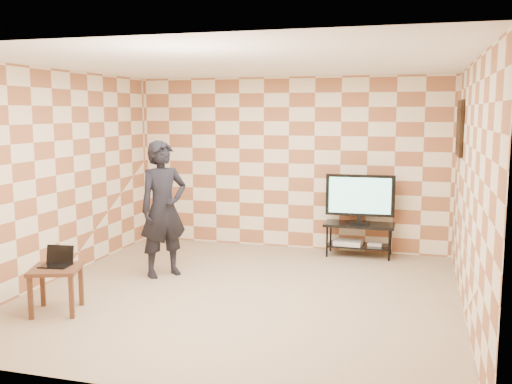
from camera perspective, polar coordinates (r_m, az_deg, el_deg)
floor at (r=6.93m, az=-1.37°, el=-10.14°), size 5.00×5.00×0.00m
wall_back at (r=9.04m, az=3.29°, el=2.87°), size 5.00×0.02×2.70m
wall_front at (r=4.34m, az=-11.24°, el=-2.87°), size 5.00×0.02×2.70m
wall_left at (r=7.75m, az=-19.38°, el=1.57°), size 0.02×5.00×2.70m
wall_right at (r=6.36m, az=20.63°, el=0.21°), size 0.02×5.00×2.70m
ceiling at (r=6.61m, az=-1.45°, el=12.72°), size 5.00×5.00×0.02m
wall_art at (r=7.86m, az=19.71°, el=6.03°), size 0.04×0.72×0.72m
tv_stand at (r=8.72m, az=10.28°, el=-3.98°), size 1.03×0.47×0.50m
tv at (r=8.62m, az=10.36°, el=-0.45°), size 1.02×0.20×0.74m
dvd_player at (r=8.73m, az=9.20°, el=-5.00°), size 0.43×0.32×0.07m
game_console at (r=8.75m, az=11.81°, el=-5.11°), size 0.22×0.16×0.05m
side_table at (r=6.57m, az=-19.38°, el=-7.87°), size 0.64×0.64×0.50m
laptop at (r=6.61m, az=-19.25°, el=-6.53°), size 0.34×0.28×0.21m
person at (r=7.58m, az=-9.25°, el=-1.68°), size 0.75×0.78×1.79m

